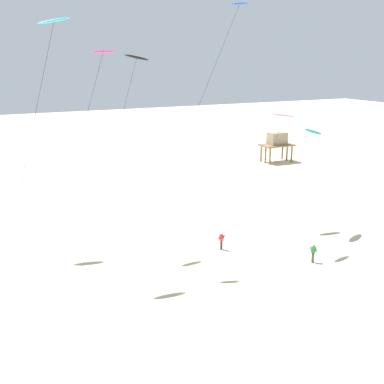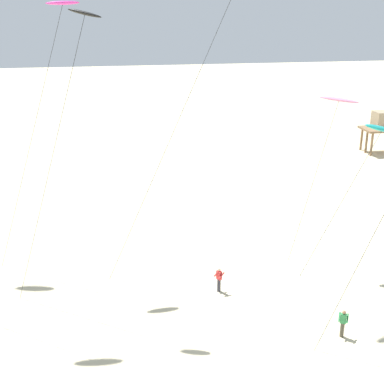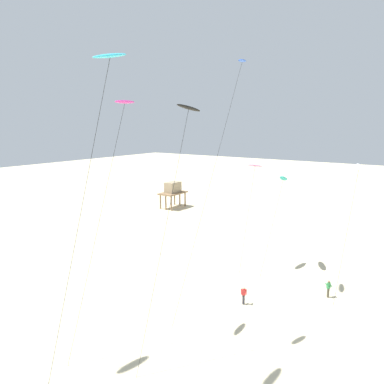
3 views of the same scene
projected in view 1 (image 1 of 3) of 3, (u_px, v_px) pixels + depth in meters
ground_plane at (279, 290)px, 35.23m from camera, size 260.00×260.00×0.00m
kite_black at (135, 64)px, 35.69m from camera, size 6.17×1.08×17.36m
kite_blue at (237, 11)px, 39.58m from camera, size 10.48×1.39×21.66m
kite_teal at (313, 132)px, 44.85m from camera, size 5.95×1.59×10.69m
kite_cyan at (53, 26)px, 33.42m from camera, size 6.80×0.81×19.93m
kite_magenta at (102, 57)px, 38.88m from camera, size 6.67×0.85×17.67m
kite_pink at (282, 116)px, 45.92m from camera, size 3.99×1.16×11.85m
kite_white at (358, 125)px, 36.58m from camera, size 5.41×1.02×12.44m
kite_flyer_nearest at (221, 240)px, 42.48m from camera, size 0.70×0.71×1.67m
kite_flyer_middle at (313, 253)px, 39.79m from camera, size 0.70×0.69×1.67m
stilt_house at (277, 141)px, 77.80m from camera, size 5.53×3.25×5.02m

